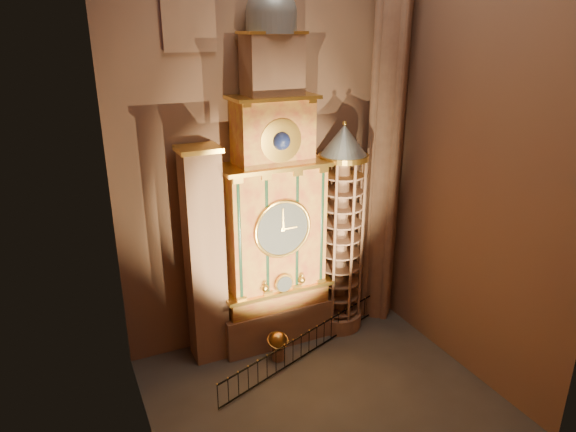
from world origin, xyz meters
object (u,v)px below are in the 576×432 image
astronomical_clock (274,214)px  portrait_tower (205,257)px  stair_turret (340,232)px  celestial_globe (278,343)px  iron_railing (305,345)px

astronomical_clock → portrait_tower: bearing=179.7°
astronomical_clock → portrait_tower: 3.73m
stair_turret → celestial_globe: 6.20m
celestial_globe → stair_turret: bearing=20.1°
astronomical_clock → celestial_globe: (-0.62, -1.77, -5.79)m
stair_turret → iron_railing: 5.73m
portrait_tower → celestial_globe: size_ratio=6.88×
astronomical_clock → stair_turret: astronomical_clock is taller
astronomical_clock → iron_railing: size_ratio=1.70×
stair_turret → celestial_globe: size_ratio=7.28×
iron_railing → celestial_globe: bearing=163.9°
portrait_tower → iron_railing: size_ratio=1.04×
portrait_tower → stair_turret: stair_turret is taller
astronomical_clock → stair_turret: bearing=-4.3°
stair_turret → astronomical_clock: bearing=175.7°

